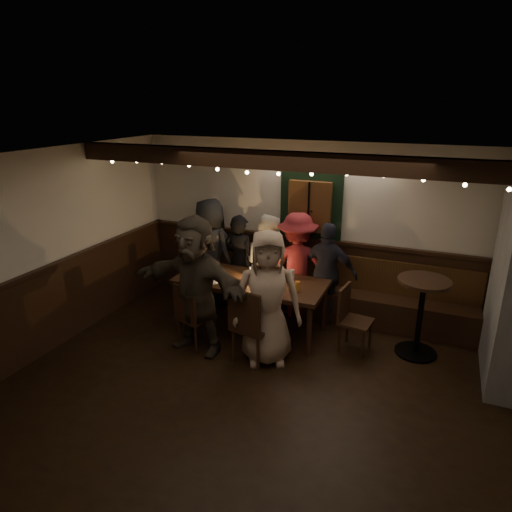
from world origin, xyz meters
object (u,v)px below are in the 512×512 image
at_px(dining_table, 250,284).
at_px(chair_near_left, 191,313).
at_px(person_a, 211,251).
at_px(person_c, 267,263).
at_px(person_g, 267,298).
at_px(chair_near_right, 249,322).
at_px(chair_end, 350,315).
at_px(person_f, 196,285).
at_px(high_top, 421,308).
at_px(person_d, 297,265).
at_px(person_b, 240,262).
at_px(person_e, 327,273).

xyz_separation_m(dining_table, chair_near_left, (-0.51, -0.79, -0.18)).
bearing_deg(person_a, dining_table, 160.88).
distance_m(person_c, person_g, 1.48).
bearing_deg(chair_near_right, chair_end, 37.81).
distance_m(person_f, person_g, 0.96).
height_order(dining_table, chair_near_left, dining_table).
xyz_separation_m(chair_near_right, person_g, (0.18, 0.15, 0.29)).
height_order(high_top, person_g, person_g).
distance_m(high_top, person_g, 1.98).
bearing_deg(person_f, person_d, 67.35).
relative_size(dining_table, chair_end, 2.41).
distance_m(person_a, person_b, 0.54).
xyz_separation_m(person_b, person_f, (0.03, -1.41, 0.16)).
relative_size(dining_table, person_f, 1.16).
bearing_deg(person_g, dining_table, 102.89).
bearing_deg(person_d, chair_end, 123.51).
bearing_deg(chair_near_left, dining_table, 57.46).
distance_m(chair_end, person_g, 1.19).
xyz_separation_m(chair_end, person_d, (-0.96, 0.70, 0.31)).
xyz_separation_m(person_c, person_f, (-0.41, -1.45, 0.14)).
height_order(person_b, person_c, person_c).
xyz_separation_m(person_e, person_f, (-1.36, -1.46, 0.16)).
bearing_deg(person_d, person_b, -17.62).
bearing_deg(person_d, person_e, 158.65).
distance_m(chair_end, person_e, 0.89).
xyz_separation_m(person_b, person_g, (0.98, -1.34, 0.11)).
bearing_deg(person_d, person_a, -20.54).
bearing_deg(person_f, chair_near_left, -158.33).
distance_m(chair_near_right, person_c, 1.58).
xyz_separation_m(chair_near_right, person_f, (-0.78, 0.07, 0.34)).
relative_size(dining_table, person_d, 1.31).
xyz_separation_m(chair_end, person_b, (-1.88, 0.65, 0.26)).
relative_size(person_a, person_g, 0.99).
distance_m(dining_table, person_e, 1.16).
distance_m(person_a, person_f, 1.57).
height_order(chair_near_right, person_b, person_b).
bearing_deg(person_g, person_a, 113.53).
relative_size(high_top, person_c, 0.67).
height_order(chair_near_right, person_a, person_a).
xyz_separation_m(chair_end, person_a, (-2.42, 0.69, 0.36)).
bearing_deg(chair_near_left, person_b, 88.08).
height_order(high_top, person_f, person_f).
height_order(dining_table, person_a, person_a).
xyz_separation_m(person_b, person_e, (1.39, 0.04, 0.00)).
height_order(person_b, person_f, person_f).
distance_m(chair_end, person_b, 2.01).
bearing_deg(person_d, chair_near_right, 65.04).
bearing_deg(person_f, high_top, 28.59).
height_order(high_top, person_b, person_b).
relative_size(chair_near_right, person_d, 0.63).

